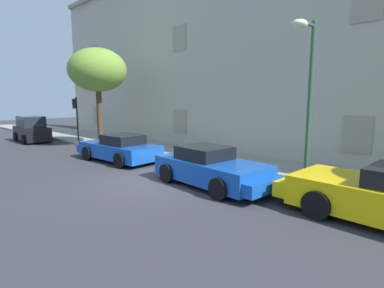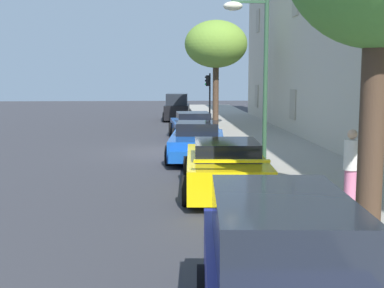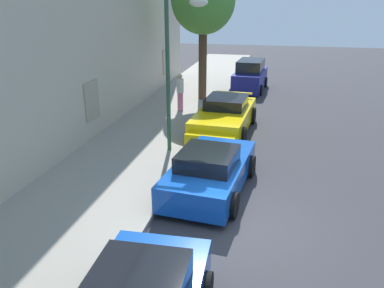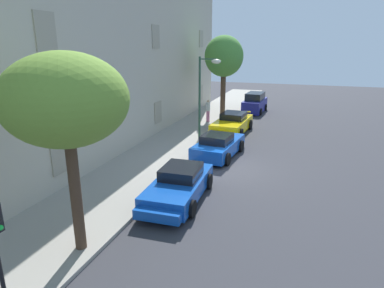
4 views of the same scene
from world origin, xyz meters
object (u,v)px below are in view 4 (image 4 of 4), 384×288
street_lamp (206,83)px  pedestrian_admiring (208,110)px  hatchback_parked (255,103)px  sportscar_yellow_flank (219,145)px  sportscar_white_middle (231,125)px  tree_midblock (65,101)px  sportscar_red_lead (178,187)px  tree_near_kerb (224,57)px

street_lamp → pedestrian_admiring: street_lamp is taller
street_lamp → hatchback_parked: bearing=-7.9°
sportscar_yellow_flank → sportscar_white_middle: size_ratio=0.90×
hatchback_parked → street_lamp: bearing=172.1°
street_lamp → pedestrian_admiring: bearing=14.6°
tree_midblock → pedestrian_admiring: (18.08, 1.16, -3.65)m
sportscar_red_lead → sportscar_yellow_flank: (6.22, -0.18, 0.01)m
pedestrian_admiring → hatchback_parked: bearing=-26.4°
sportscar_white_middle → tree_midblock: tree_midblock is taller
sportscar_white_middle → tree_near_kerb: 7.02m
sportscar_red_lead → tree_midblock: (-4.26, 1.56, 4.11)m
tree_midblock → tree_near_kerb: bearing=1.6°
sportscar_red_lead → street_lamp: (8.63, 1.36, 3.25)m
sportscar_red_lead → tree_midblock: tree_midblock is taller
sportscar_red_lead → tree_near_kerb: size_ratio=0.71×
sportscar_red_lead → hatchback_parked: 19.63m
sportscar_white_middle → tree_near_kerb: (5.03, 1.90, 4.51)m
sportscar_red_lead → sportscar_yellow_flank: bearing=-1.6°
sportscar_white_middle → pedestrian_admiring: bearing=44.5°
hatchback_parked → sportscar_white_middle: bearing=177.3°
sportscar_yellow_flank → hatchback_parked: bearing=0.0°
sportscar_yellow_flank → street_lamp: size_ratio=0.88×
sportscar_white_middle → tree_near_kerb: tree_near_kerb is taller
pedestrian_admiring → sportscar_yellow_flank: bearing=-159.2°
tree_midblock → pedestrian_admiring: tree_midblock is taller
sportscar_red_lead → street_lamp: street_lamp is taller
tree_midblock → sportscar_red_lead: bearing=-20.1°
tree_midblock → street_lamp: (12.89, -0.20, -0.87)m
hatchback_parked → pedestrian_admiring: 6.50m
sportscar_red_lead → hatchback_parked: size_ratio=1.16×
sportscar_white_middle → street_lamp: (-2.65, 1.14, 3.20)m
sportscar_red_lead → pedestrian_admiring: size_ratio=2.69×
sportscar_white_middle → tree_midblock: 16.12m
sportscar_yellow_flank → tree_midblock: size_ratio=0.79×
sportscar_yellow_flank → street_lamp: 4.32m
sportscar_yellow_flank → sportscar_white_middle: 5.08m
sportscar_yellow_flank → sportscar_red_lead: bearing=178.4°
tree_near_kerb → street_lamp: (-7.68, -0.76, -1.31)m
street_lamp → pedestrian_admiring: (5.19, 1.35, -2.79)m
hatchback_parked → tree_midblock: 24.27m
tree_near_kerb → hatchback_parked: bearing=-34.6°
sportscar_yellow_flank → hatchback_parked: size_ratio=1.14×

